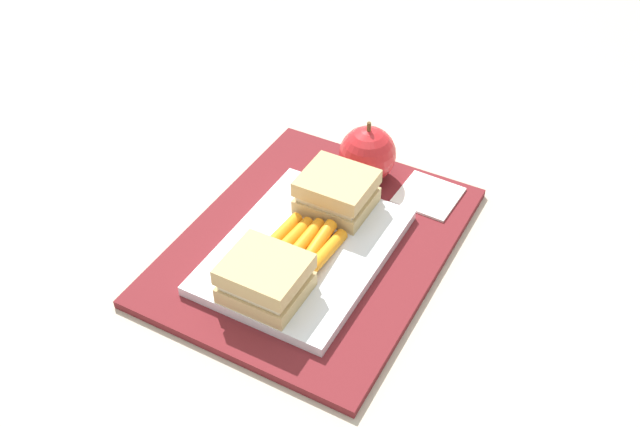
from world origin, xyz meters
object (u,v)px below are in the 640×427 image
at_px(sandwich_half_right, 337,192).
at_px(paper_napkin, 428,195).
at_px(carrot_sticks_bundle, 303,243).
at_px(food_tray, 304,251).
at_px(sandwich_half_left, 265,278).
at_px(apple, 368,154).

bearing_deg(sandwich_half_right, paper_napkin, -45.27).
relative_size(sandwich_half_right, carrot_sticks_bundle, 1.03).
xyz_separation_m(sandwich_half_right, carrot_sticks_bundle, (-0.08, -0.00, -0.02)).
xyz_separation_m(food_tray, paper_napkin, (0.16, -0.08, -0.00)).
xyz_separation_m(food_tray, carrot_sticks_bundle, (-0.00, -0.00, 0.01)).
bearing_deg(food_tray, paper_napkin, -27.36).
distance_m(sandwich_half_left, apple, 0.24).
distance_m(food_tray, paper_napkin, 0.18).
bearing_deg(carrot_sticks_bundle, apple, -0.33).
bearing_deg(paper_napkin, sandwich_half_left, 160.82).
bearing_deg(sandwich_half_right, apple, -0.73).
relative_size(sandwich_half_left, sandwich_half_right, 1.00).
height_order(carrot_sticks_bundle, apple, apple).
xyz_separation_m(food_tray, sandwich_half_right, (0.08, 0.00, 0.03)).
distance_m(food_tray, sandwich_half_left, 0.08).
relative_size(sandwich_half_right, paper_napkin, 1.14).
height_order(food_tray, carrot_sticks_bundle, carrot_sticks_bundle).
distance_m(carrot_sticks_bundle, apple, 0.16).
relative_size(carrot_sticks_bundle, apple, 0.96).
height_order(food_tray, sandwich_half_right, sandwich_half_right).
xyz_separation_m(sandwich_half_left, sandwich_half_right, (0.16, 0.00, 0.00)).
bearing_deg(apple, paper_napkin, -89.23).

